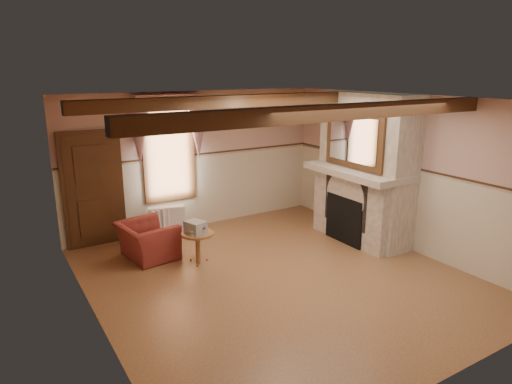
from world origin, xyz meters
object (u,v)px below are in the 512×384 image
radiator (167,221)px  bowl (361,166)px  armchair (147,240)px  mantel_clock (331,156)px  side_table (198,248)px  oil_lamp (349,158)px

radiator → bowl: (3.05, -2.15, 1.16)m
armchair → mantel_clock: mantel_clock is taller
armchair → radiator: size_ratio=1.39×
side_table → mantel_clock: bearing=4.3°
bowl → oil_lamp: bearing=90.0°
armchair → side_table: size_ratio=1.76×
bowl → oil_lamp: 0.35m
armchair → bowl: size_ratio=2.80×
side_table → mantel_clock: 3.34m
mantel_clock → radiator: bearing=157.0°
side_table → armchair: bearing=134.1°
bowl → armchair: bearing=160.8°
armchair → side_table: 0.94m
radiator → mantel_clock: (3.05, -1.30, 1.22)m
side_table → mantel_clock: mantel_clock is taller
side_table → oil_lamp: bearing=-5.4°
armchair → oil_lamp: oil_lamp is taller
bowl → radiator: bearing=144.8°
mantel_clock → oil_lamp: bearing=-90.0°
armchair → side_table: armchair is taller
armchair → bowl: (3.74, -1.30, 1.15)m
side_table → bowl: size_ratio=1.59×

